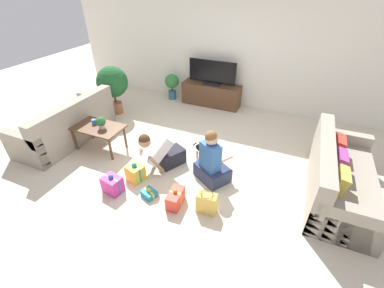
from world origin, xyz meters
The scene contains 19 objects.
ground_plane centered at (0.00, 0.00, 0.00)m, with size 16.00×16.00×0.00m, color beige.
wall_back centered at (0.00, 2.63, 1.30)m, with size 8.40×0.06×2.60m.
sofa_left centered at (-2.42, -0.30, 0.30)m, with size 0.85×1.97×0.84m.
sofa_right centered at (2.42, 0.10, 0.30)m, with size 0.85×1.97×0.84m.
coffee_table centered at (-1.61, -0.32, 0.42)m, with size 0.94×0.55×0.48m.
tv_console centered at (-0.36, 2.35, 0.27)m, with size 1.44×0.41×0.55m.
tv centered at (-0.36, 2.35, 0.80)m, with size 1.16×0.20×0.58m.
potted_plant_back_left centered at (-1.43, 2.30, 0.42)m, with size 0.36×0.36×0.66m.
potted_plant_corner_left centered at (-2.27, 1.04, 0.73)m, with size 0.70×0.70×1.11m.
person_kneeling centered at (-0.26, -0.39, 0.34)m, with size 0.63×0.81×0.78m.
person_sitting centered at (0.60, -0.32, 0.34)m, with size 0.65×0.62×0.92m.
dog centered at (0.33, 0.13, 0.21)m, with size 0.50×0.20×0.31m.
gift_box_a centered at (-0.51, -0.82, 0.14)m, with size 0.31×0.30×0.33m.
gift_box_b centered at (0.32, -1.05, 0.12)m, with size 0.20×0.36×0.28m.
gift_box_c centered at (-0.12, -1.06, 0.05)m, with size 0.26×0.24×0.15m.
gift_box_d centered at (-0.67, -1.19, 0.14)m, with size 0.31×0.26×0.33m.
gift_bag_a centered at (0.77, -0.99, 0.16)m, with size 0.29×0.19×0.33m.
mug centered at (-1.73, -0.26, 0.52)m, with size 0.12×0.08×0.09m.
tabletop_plant centered at (-1.50, -0.33, 0.60)m, with size 0.17×0.17×0.22m.
Camera 1 is at (1.58, -3.36, 2.81)m, focal length 24.00 mm.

